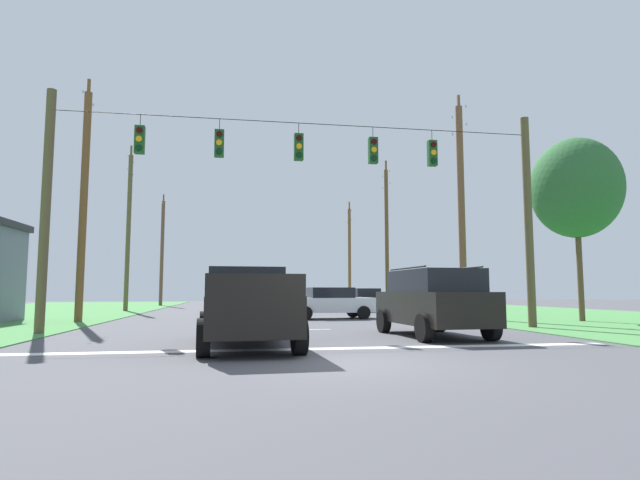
# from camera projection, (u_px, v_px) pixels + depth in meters

# --- Properties ---
(ground_plane) EXTENTS (120.00, 120.00, 0.00)m
(ground_plane) POSITION_uv_depth(u_px,v_px,m) (346.00, 362.00, 9.75)
(ground_plane) COLOR #47474C
(shoulder_grass_right) EXTENTS (16.00, 80.00, 0.03)m
(shoulder_grass_right) POSITION_uv_depth(u_px,v_px,m) (574.00, 316.00, 27.02)
(shoulder_grass_right) COLOR #448142
(shoulder_grass_right) RESTS_ON ground
(stop_bar_stripe) EXTENTS (14.42, 0.45, 0.01)m
(stop_bar_stripe) POSITION_uv_depth(u_px,v_px,m) (325.00, 349.00, 12.03)
(stop_bar_stripe) COLOR white
(stop_bar_stripe) RESTS_ON ground
(lane_dash_0) EXTENTS (2.50, 0.15, 0.01)m
(lane_dash_0) POSITION_uv_depth(u_px,v_px,m) (296.00, 330.00, 17.92)
(lane_dash_0) COLOR white
(lane_dash_0) RESTS_ON ground
(lane_dash_1) EXTENTS (2.50, 0.15, 0.01)m
(lane_dash_1) POSITION_uv_depth(u_px,v_px,m) (277.00, 318.00, 25.69)
(lane_dash_1) COLOR white
(lane_dash_1) RESTS_ON ground
(lane_dash_2) EXTENTS (2.50, 0.15, 0.01)m
(lane_dash_2) POSITION_uv_depth(u_px,v_px,m) (270.00, 313.00, 31.09)
(lane_dash_2) COLOR white
(lane_dash_2) RESTS_ON ground
(lane_dash_3) EXTENTS (2.50, 0.15, 0.01)m
(lane_dash_3) POSITION_uv_depth(u_px,v_px,m) (262.00, 308.00, 40.37)
(lane_dash_3) COLOR white
(lane_dash_3) RESTS_ON ground
(lane_dash_4) EXTENTS (2.50, 0.15, 0.01)m
(lane_dash_4) POSITION_uv_depth(u_px,v_px,m) (259.00, 306.00, 45.77)
(lane_dash_4) COLOR white
(lane_dash_4) RESTS_ON ground
(overhead_signal_span) EXTENTS (17.21, 0.31, 7.96)m
(overhead_signal_span) POSITION_uv_depth(u_px,v_px,m) (304.00, 200.00, 17.86)
(overhead_signal_span) COLOR brown
(overhead_signal_span) RESTS_ON ground
(pickup_truck) EXTENTS (2.50, 5.49, 1.95)m
(pickup_truck) POSITION_uv_depth(u_px,v_px,m) (246.00, 307.00, 12.64)
(pickup_truck) COLOR black
(pickup_truck) RESTS_ON ground
(suv_black) EXTENTS (2.39, 4.88, 2.05)m
(suv_black) POSITION_uv_depth(u_px,v_px,m) (433.00, 301.00, 15.35)
(suv_black) COLOR black
(suv_black) RESTS_ON ground
(distant_car_crossing_white) EXTENTS (4.40, 2.23, 1.52)m
(distant_car_crossing_white) POSITION_uv_depth(u_px,v_px,m) (330.00, 302.00, 25.11)
(distant_car_crossing_white) COLOR silver
(distant_car_crossing_white) RESTS_ON ground
(distant_car_oncoming) EXTENTS (2.25, 4.41, 1.52)m
(distant_car_oncoming) POSITION_uv_depth(u_px,v_px,m) (364.00, 299.00, 34.45)
(distant_car_oncoming) COLOR black
(distant_car_oncoming) RESTS_ON ground
(distant_car_far_parked) EXTENTS (2.18, 4.38, 1.52)m
(distant_car_far_parked) POSITION_uv_depth(u_px,v_px,m) (437.00, 299.00, 35.51)
(distant_car_far_parked) COLOR silver
(distant_car_far_parked) RESTS_ON ground
(utility_pole_mid_right) EXTENTS (0.34, 1.67, 11.18)m
(utility_pole_mid_right) POSITION_uv_depth(u_px,v_px,m) (461.00, 206.00, 25.20)
(utility_pole_mid_right) COLOR brown
(utility_pole_mid_right) RESTS_ON ground
(utility_pole_far_right) EXTENTS (0.28, 1.93, 10.91)m
(utility_pole_far_right) POSITION_uv_depth(u_px,v_px,m) (387.00, 234.00, 37.11)
(utility_pole_far_right) COLOR brown
(utility_pole_far_right) RESTS_ON ground
(utility_pole_near_left) EXTENTS (0.28, 1.82, 9.86)m
(utility_pole_near_left) POSITION_uv_depth(u_px,v_px,m) (350.00, 253.00, 48.57)
(utility_pole_near_left) COLOR brown
(utility_pole_near_left) RESTS_ON ground
(utility_pole_far_left) EXTENTS (0.33, 1.71, 10.89)m
(utility_pole_far_left) POSITION_uv_depth(u_px,v_px,m) (84.00, 202.00, 22.56)
(utility_pole_far_left) COLOR brown
(utility_pole_far_left) RESTS_ON ground
(utility_pole_distant_right) EXTENTS (0.29, 1.79, 11.34)m
(utility_pole_distant_right) POSITION_uv_depth(u_px,v_px,m) (128.00, 228.00, 34.74)
(utility_pole_distant_right) COLOR brown
(utility_pole_distant_right) RESTS_ON ground
(utility_pole_distant_left) EXTENTS (0.31, 1.74, 10.30)m
(utility_pole_distant_left) POSITION_uv_depth(u_px,v_px,m) (162.00, 251.00, 47.10)
(utility_pole_distant_left) COLOR brown
(utility_pole_distant_left) RESTS_ON ground
(tree_roadside_right) EXTENTS (3.97, 3.97, 8.29)m
(tree_roadside_right) POSITION_uv_depth(u_px,v_px,m) (576.00, 188.00, 23.21)
(tree_roadside_right) COLOR brown
(tree_roadside_right) RESTS_ON ground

